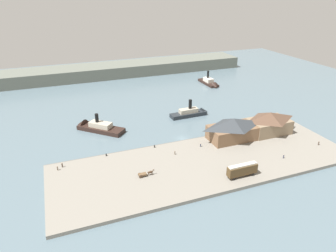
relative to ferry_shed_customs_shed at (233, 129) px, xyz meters
name	(u,v)px	position (x,y,z in m)	size (l,w,h in m)	color
ground_plane	(182,139)	(-18.29, 9.90, -5.87)	(320.00, 320.00, 0.00)	slate
quay_promenade	(206,163)	(-18.29, -12.10, -5.27)	(110.00, 36.00, 1.20)	gray
seawall_edge	(185,141)	(-18.29, 6.30, -5.37)	(110.00, 0.80, 1.00)	#666159
ferry_shed_customs_shed	(233,129)	(0.00, 0.00, 0.00)	(20.02, 11.27, 9.20)	brown
ferry_shed_east_terminal	(269,122)	(17.71, -0.29, 0.07)	(17.52, 11.36, 9.34)	#847056
street_tram	(242,169)	(-11.75, -24.81, -2.05)	(10.52, 2.58, 4.53)	#4C381E
horse_cart	(145,174)	(-41.55, -13.12, -3.75)	(5.57, 1.59, 1.87)	brown
pedestrian_standing_center	(57,168)	(-68.73, 1.16, -3.92)	(0.41, 0.41, 1.66)	#6B5B4C
pedestrian_near_west_shed	(284,157)	(9.24, -20.34, -3.98)	(0.37, 0.37, 1.51)	#33384C
pedestrian_by_tram	(201,145)	(-15.23, -1.38, -3.98)	(0.38, 0.38, 1.52)	#33384C
pedestrian_at_waters_edge	(319,143)	(29.29, -17.03, -3.89)	(0.42, 0.42, 1.72)	#4C3D33
pedestrian_near_cart	(62,165)	(-67.08, 2.59, -3.86)	(0.44, 0.44, 1.78)	#4C3D33
pedestrian_near_east_shed	(175,153)	(-26.99, -3.38, -3.98)	(0.38, 0.38, 1.53)	#6B5B4C
mooring_post_center_east	(106,155)	(-51.27, 4.80, -4.22)	(0.44, 0.44, 0.90)	black
mooring_post_west	(154,146)	(-32.36, 4.62, -4.22)	(0.44, 0.44, 0.90)	black
ferry_moored_east	(210,83)	(29.59, 74.10, -4.52)	(6.13, 20.39, 10.48)	black
ferry_departing_north	(95,127)	(-51.02, 31.84, -4.44)	(21.23, 20.62, 9.96)	black
ferry_outer_harbor	(192,113)	(-3.62, 31.31, -4.30)	(20.05, 5.51, 9.81)	#23282D
far_headland	(121,69)	(-18.29, 119.90, -1.87)	(180.00, 24.00, 8.00)	#60665B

